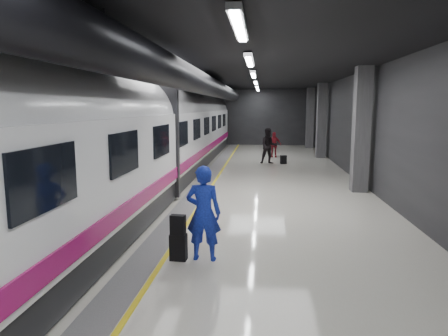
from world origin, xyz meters
name	(u,v)px	position (x,y,z in m)	size (l,w,h in m)	color
ground	(231,201)	(0.00, 0.00, 0.00)	(40.00, 40.00, 0.00)	beige
platform_hall	(225,93)	(-0.29, 0.96, 3.54)	(10.02, 40.02, 4.51)	black
train	(133,138)	(-3.25, 0.00, 2.07)	(3.05, 38.00, 4.05)	black
traveler_main	(204,213)	(-0.15, -5.16, 0.97)	(0.71, 0.46, 1.94)	blue
suitcase_main	(178,247)	(-0.65, -5.24, 0.27)	(0.33, 0.21, 0.54)	black
shoulder_bag	(178,225)	(-0.65, -5.26, 0.74)	(0.30, 0.16, 0.40)	black
traveler_far_a	(269,146)	(1.35, 8.95, 0.97)	(0.94, 0.74, 1.94)	black
traveler_far_b	(274,145)	(1.70, 11.94, 0.78)	(0.91, 0.38, 1.55)	maroon
suitcase_far	(283,160)	(2.16, 8.93, 0.24)	(0.32, 0.21, 0.47)	black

